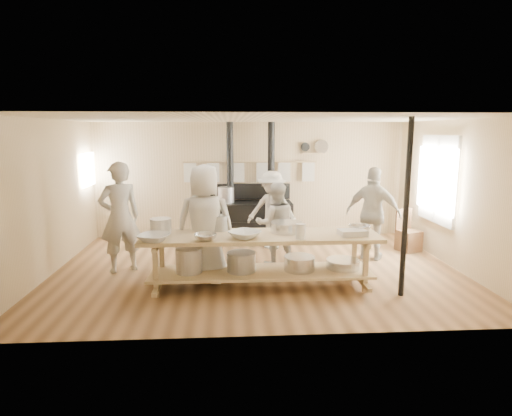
# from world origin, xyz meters

# --- Properties ---
(ground) EXTENTS (7.00, 7.00, 0.00)m
(ground) POSITION_xyz_m (0.00, 0.00, 0.00)
(ground) COLOR brown
(ground) RESTS_ON ground
(room_shell) EXTENTS (7.00, 7.00, 7.00)m
(room_shell) POSITION_xyz_m (0.00, 0.00, 1.62)
(room_shell) COLOR tan
(room_shell) RESTS_ON ground
(window_right) EXTENTS (0.09, 1.50, 1.65)m
(window_right) POSITION_xyz_m (3.47, 0.60, 1.50)
(window_right) COLOR beige
(window_right) RESTS_ON ground
(left_opening) EXTENTS (0.00, 0.90, 0.90)m
(left_opening) POSITION_xyz_m (-3.45, 2.00, 1.60)
(left_opening) COLOR white
(left_opening) RESTS_ON ground
(stove) EXTENTS (1.90, 0.75, 2.60)m
(stove) POSITION_xyz_m (-0.01, 2.12, 0.52)
(stove) COLOR black
(stove) RESTS_ON ground
(towel_rail) EXTENTS (3.00, 0.04, 0.47)m
(towel_rail) POSITION_xyz_m (0.00, 2.40, 1.56)
(towel_rail) COLOR tan
(towel_rail) RESTS_ON ground
(back_wall_shelf) EXTENTS (0.63, 0.14, 0.32)m
(back_wall_shelf) POSITION_xyz_m (1.46, 2.43, 2.00)
(back_wall_shelf) COLOR tan
(back_wall_shelf) RESTS_ON ground
(prep_table) EXTENTS (3.60, 0.90, 0.85)m
(prep_table) POSITION_xyz_m (-0.01, -0.90, 0.52)
(prep_table) COLOR tan
(prep_table) RESTS_ON ground
(support_post) EXTENTS (0.08, 0.08, 2.60)m
(support_post) POSITION_xyz_m (2.05, -1.35, 1.30)
(support_post) COLOR black
(support_post) RESTS_ON ground
(cook_far_left) EXTENTS (0.83, 0.73, 1.90)m
(cook_far_left) POSITION_xyz_m (-2.34, 0.06, 0.95)
(cook_far_left) COLOR beige
(cook_far_left) RESTS_ON ground
(cook_left) EXTENTS (0.76, 0.61, 1.50)m
(cook_left) POSITION_xyz_m (0.36, 0.29, 0.75)
(cook_left) COLOR beige
(cook_left) RESTS_ON ground
(cook_center) EXTENTS (0.98, 0.69, 1.90)m
(cook_center) POSITION_xyz_m (-0.86, -0.57, 0.95)
(cook_center) COLOR beige
(cook_center) RESTS_ON ground
(cook_right) EXTENTS (1.09, 0.92, 1.75)m
(cook_right) POSITION_xyz_m (2.21, 0.48, 0.88)
(cook_right) COLOR beige
(cook_right) RESTS_ON ground
(cook_by_window) EXTENTS (1.18, 0.93, 1.60)m
(cook_by_window) POSITION_xyz_m (0.40, 1.38, 0.80)
(cook_by_window) COLOR beige
(cook_by_window) RESTS_ON ground
(chair) EXTENTS (0.50, 0.50, 0.84)m
(chair) POSITION_xyz_m (3.14, 1.01, 0.25)
(chair) COLOR #4F341F
(chair) RESTS_ON ground
(bowl_white_a) EXTENTS (0.55, 0.55, 0.11)m
(bowl_white_a) POSITION_xyz_m (-1.55, -1.23, 0.90)
(bowl_white_a) COLOR white
(bowl_white_a) RESTS_ON prep_table
(bowl_steel_a) EXTENTS (0.45, 0.45, 0.10)m
(bowl_steel_a) POSITION_xyz_m (-0.82, -1.23, 0.90)
(bowl_steel_a) COLOR silver
(bowl_steel_a) RESTS_ON prep_table
(bowl_white_b) EXTENTS (0.62, 0.62, 0.11)m
(bowl_white_b) POSITION_xyz_m (-0.25, -1.12, 0.90)
(bowl_white_b) COLOR white
(bowl_white_b) RESTS_ON prep_table
(bowl_steel_b) EXTENTS (0.41, 0.41, 0.10)m
(bowl_steel_b) POSITION_xyz_m (1.55, -0.83, 0.90)
(bowl_steel_b) COLOR silver
(bowl_steel_b) RESTS_ON prep_table
(roasting_pan) EXTENTS (0.43, 0.31, 0.09)m
(roasting_pan) POSITION_xyz_m (1.37, -1.06, 0.89)
(roasting_pan) COLOR #B2B2B7
(roasting_pan) RESTS_ON prep_table
(mixing_bowl_large) EXTENTS (0.59, 0.59, 0.16)m
(mixing_bowl_large) POSITION_xyz_m (0.41, -0.77, 0.93)
(mixing_bowl_large) COLOR silver
(mixing_bowl_large) RESTS_ON prep_table
(bucket_galv) EXTENTS (0.31, 0.31, 0.24)m
(bucket_galv) POSITION_xyz_m (-0.63, -0.59, 0.97)
(bucket_galv) COLOR gray
(bucket_galv) RESTS_ON prep_table
(deep_bowl_enamel) EXTENTS (0.36, 0.36, 0.20)m
(deep_bowl_enamel) POSITION_xyz_m (-1.55, -0.60, 0.95)
(deep_bowl_enamel) COLOR white
(deep_bowl_enamel) RESTS_ON prep_table
(pitcher) EXTENTS (0.19, 0.19, 0.23)m
(pitcher) POSITION_xyz_m (0.55, -1.23, 0.96)
(pitcher) COLOR white
(pitcher) RESTS_ON prep_table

